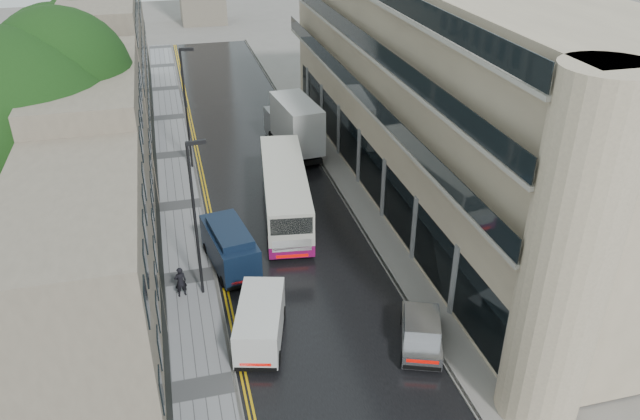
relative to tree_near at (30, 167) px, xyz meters
name	(u,v)px	position (x,y,z in m)	size (l,w,h in m)	color
road	(270,196)	(12.50, 7.50, -6.94)	(9.00, 85.00, 0.02)	black
left_sidewalk	(181,205)	(6.65, 7.50, -6.89)	(2.70, 85.00, 0.12)	gray
right_sidewalk	(348,186)	(17.90, 7.50, -6.89)	(1.80, 85.00, 0.12)	slate
old_shop_row	(110,110)	(3.05, 10.00, -0.95)	(4.50, 56.00, 12.00)	gray
modern_block	(432,89)	(22.80, 6.00, 0.05)	(8.00, 40.00, 14.00)	beige
tree_near	(30,167)	(0.00, 0.00, 0.00)	(10.56, 10.56, 13.89)	black
tree_far	(67,95)	(0.30, 13.00, -0.72)	(9.24, 9.24, 12.46)	black
cream_bus	(268,218)	(11.41, 1.88, -5.40)	(2.55, 11.21, 3.06)	beige
white_lorry	(287,136)	(14.73, 12.45, -4.81)	(2.42, 8.07, 4.24)	silver
silver_hatchback	(404,350)	(15.29, -9.72, -6.18)	(1.73, 3.95, 1.48)	#A4A4A9
white_van	(236,346)	(8.20, -7.95, -5.90)	(1.94, 4.52, 2.05)	silver
navy_van	(222,266)	(8.30, -1.99, -5.65)	(2.00, 5.01, 2.56)	#0D1B31
pedestrian	(181,282)	(6.14, -2.40, -5.98)	(0.62, 0.40, 1.69)	black
lamp_post_near	(195,222)	(7.20, -2.37, -2.69)	(0.93, 0.21, 8.27)	black
lamp_post_far	(186,110)	(7.80, 13.22, -2.53)	(0.97, 0.21, 8.58)	black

